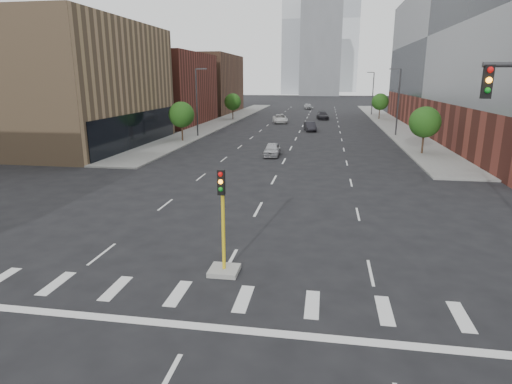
% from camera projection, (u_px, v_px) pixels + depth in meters
% --- Properties ---
extents(sidewalk_left_far, '(5.00, 92.00, 0.15)m').
position_uv_depth(sidewalk_left_far, '(227.00, 120.00, 82.02)').
color(sidewalk_left_far, gray).
rests_on(sidewalk_left_far, ground).
extents(sidewalk_right_far, '(5.00, 92.00, 0.15)m').
position_uv_depth(sidewalk_right_far, '(388.00, 122.00, 77.34)').
color(sidewalk_right_far, gray).
rests_on(sidewalk_right_far, ground).
extents(building_left_mid, '(20.00, 24.00, 14.00)m').
position_uv_depth(building_left_mid, '(55.00, 85.00, 49.77)').
color(building_left_mid, '#8E7050').
rests_on(building_left_mid, ground).
extents(building_left_far_a, '(20.00, 22.00, 12.00)m').
position_uv_depth(building_left_far_a, '(146.00, 89.00, 74.82)').
color(building_left_far_a, brown).
rests_on(building_left_far_a, ground).
extents(building_left_far_b, '(20.00, 24.00, 13.00)m').
position_uv_depth(building_left_far_b, '(191.00, 84.00, 99.48)').
color(building_left_far_b, brown).
rests_on(building_left_far_b, ground).
extents(tower_left, '(22.00, 22.00, 70.00)m').
position_uv_depth(tower_left, '(306.00, 21.00, 211.13)').
color(tower_left, '#B2B7BC').
rests_on(tower_left, ground).
extents(tower_right, '(20.00, 20.00, 80.00)m').
position_uv_depth(tower_right, '(341.00, 20.00, 245.17)').
color(tower_right, '#B2B7BC').
rests_on(tower_right, ground).
extents(tower_mid, '(18.00, 18.00, 44.00)m').
position_uv_depth(tower_mid, '(321.00, 46.00, 194.16)').
color(tower_mid, slate).
rests_on(tower_mid, ground).
extents(median_traffic_signal, '(1.20, 1.20, 4.40)m').
position_uv_depth(median_traffic_signal, '(224.00, 251.00, 17.44)').
color(median_traffic_signal, '#999993').
rests_on(median_traffic_signal, ground).
extents(streetlight_right_a, '(1.60, 0.22, 9.07)m').
position_uv_depth(streetlight_right_a, '(398.00, 99.00, 58.20)').
color(streetlight_right_a, '#2D2D30').
rests_on(streetlight_right_a, ground).
extents(streetlight_right_b, '(1.60, 0.22, 9.07)m').
position_uv_depth(streetlight_right_b, '(372.00, 92.00, 91.57)').
color(streetlight_right_b, '#2D2D30').
rests_on(streetlight_right_b, ground).
extents(streetlight_left, '(1.60, 0.22, 9.07)m').
position_uv_depth(streetlight_left, '(197.00, 100.00, 57.62)').
color(streetlight_left, '#2D2D30').
rests_on(streetlight_left, ground).
extents(tree_left_near, '(3.20, 3.20, 4.85)m').
position_uv_depth(tree_left_near, '(181.00, 115.00, 53.36)').
color(tree_left_near, '#382619').
rests_on(tree_left_near, ground).
extents(tree_left_far, '(3.20, 3.20, 4.85)m').
position_uv_depth(tree_left_far, '(233.00, 102.00, 81.96)').
color(tree_left_far, '#382619').
rests_on(tree_left_far, ground).
extents(tree_right_near, '(3.20, 3.20, 4.85)m').
position_uv_depth(tree_right_near, '(425.00, 122.00, 44.22)').
color(tree_right_near, '#382619').
rests_on(tree_right_near, ground).
extents(tree_right_far, '(3.20, 3.20, 4.85)m').
position_uv_depth(tree_right_far, '(380.00, 102.00, 82.36)').
color(tree_right_far, '#382619').
rests_on(tree_right_far, ground).
extents(car_near_left, '(1.64, 3.96, 1.34)m').
position_uv_depth(car_near_left, '(272.00, 149.00, 44.15)').
color(car_near_left, '#A9AAAE').
rests_on(car_near_left, ground).
extents(car_mid_right, '(2.21, 4.49, 1.42)m').
position_uv_depth(car_mid_right, '(310.00, 126.00, 64.95)').
color(car_mid_right, black).
rests_on(car_mid_right, ground).
extents(car_far_left, '(3.33, 5.70, 1.49)m').
position_uv_depth(car_far_left, '(280.00, 119.00, 76.63)').
color(car_far_left, silver).
rests_on(car_far_left, ground).
extents(car_deep_right, '(2.64, 5.18, 1.44)m').
position_uv_depth(car_deep_right, '(323.00, 116.00, 83.32)').
color(car_deep_right, black).
rests_on(car_deep_right, ground).
extents(car_distant, '(2.41, 4.69, 1.53)m').
position_uv_depth(car_distant, '(308.00, 106.00, 110.95)').
color(car_distant, '#A8A9AD').
rests_on(car_distant, ground).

